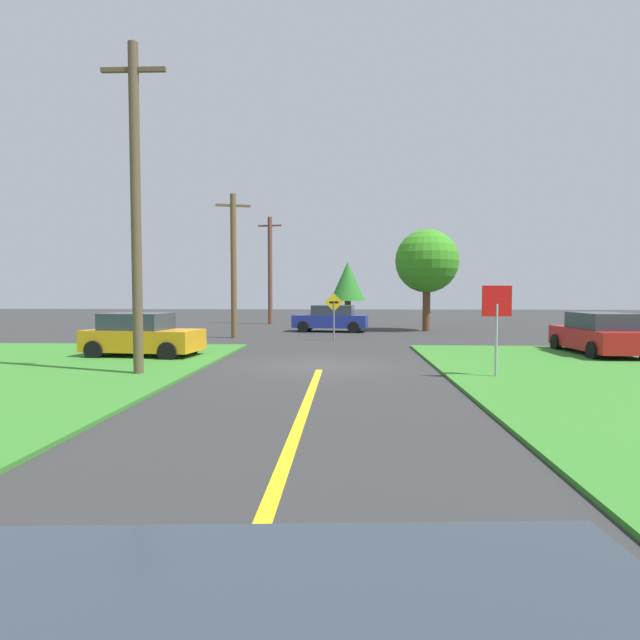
{
  "coord_description": "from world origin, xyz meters",
  "views": [
    {
      "loc": [
        0.85,
        -16.6,
        2.32
      ],
      "look_at": [
        -0.15,
        2.29,
        1.36
      ],
      "focal_mm": 29.03,
      "sensor_mm": 36.0,
      "label": 1
    }
  ],
  "objects": [
    {
      "name": "stop_sign",
      "position": [
        4.89,
        -2.4,
        1.81
      ],
      "size": [
        0.83,
        0.17,
        2.54
      ],
      "rotation": [
        0.0,
        0.0,
        3.3
      ],
      "color": "#9EA0A8",
      "rests_on": "ground"
    },
    {
      "name": "parked_car_near_building",
      "position": [
        -6.6,
        1.71,
        0.8
      ],
      "size": [
        4.25,
        2.45,
        1.62
      ],
      "rotation": [
        0.0,
        0.0,
        -0.12
      ],
      "color": "orange",
      "rests_on": "ground"
    },
    {
      "name": "direction_sign",
      "position": [
        0.18,
        8.88,
        1.46
      ],
      "size": [
        0.91,
        0.08,
        2.35
      ],
      "color": "slate",
      "rests_on": "ground"
    },
    {
      "name": "car_on_crossroad",
      "position": [
        10.22,
        3.14,
        0.81
      ],
      "size": [
        2.05,
        4.59,
        1.62
      ],
      "rotation": [
        0.0,
        0.0,
        1.58
      ],
      "color": "red",
      "rests_on": "ground"
    },
    {
      "name": "lane_stripe_center",
      "position": [
        0.0,
        -8.0,
        0.01
      ],
      "size": [
        0.2,
        14.0,
        0.01
      ],
      "primitive_type": "cube",
      "color": "yellow",
      "rests_on": "ground"
    },
    {
      "name": "car_approaching_junction",
      "position": [
        -0.15,
        14.95,
        0.81
      ],
      "size": [
        4.66,
        2.47,
        1.62
      ],
      "rotation": [
        0.0,
        0.0,
        3.02
      ],
      "color": "navy",
      "rests_on": "ground"
    },
    {
      "name": "ground_plane",
      "position": [
        0.0,
        0.0,
        0.0
      ],
      "size": [
        120.0,
        120.0,
        0.0
      ],
      "primitive_type": "plane",
      "color": "#303030"
    },
    {
      "name": "oak_tree_left",
      "position": [
        5.76,
        15.85,
        4.32
      ],
      "size": [
        3.91,
        3.91,
        6.3
      ],
      "color": "brown",
      "rests_on": "ground"
    },
    {
      "name": "pine_tree_center",
      "position": [
        0.87,
        21.69,
        3.2
      ],
      "size": [
        2.61,
        2.61,
        4.68
      ],
      "color": "brown",
      "rests_on": "ground"
    },
    {
      "name": "utility_pole_mid",
      "position": [
        -5.09,
        10.17,
        3.86
      ],
      "size": [
        1.76,
        0.61,
        7.49
      ],
      "color": "brown",
      "rests_on": "ground"
    },
    {
      "name": "utility_pole_near",
      "position": [
        -5.03,
        -2.4,
        4.73
      ],
      "size": [
        1.8,
        0.28,
        9.19
      ],
      "color": "brown",
      "rests_on": "ground"
    },
    {
      "name": "utility_pole_far",
      "position": [
        -5.06,
        22.74,
        4.16
      ],
      "size": [
        1.8,
        0.34,
        8.15
      ],
      "color": "brown",
      "rests_on": "ground"
    }
  ]
}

